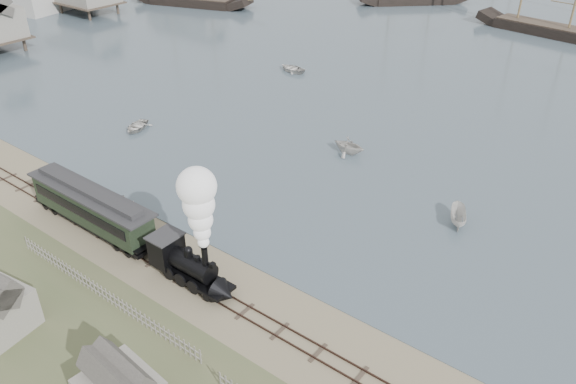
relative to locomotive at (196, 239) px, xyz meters
The scene contains 10 objects.
ground 5.13m from the locomotive, 43.12° to the left, with size 600.00×600.00×0.00m, color gray.
rail_track 4.68m from the locomotive, ahead, with size 120.00×1.80×0.16m.
picket_fence_west 7.86m from the locomotive, 131.12° to the right, with size 19.00×0.10×1.20m, color gray, non-canonical shape.
locomotive is the anchor object (origin of this frame).
passenger_coach 12.33m from the locomotive, behind, with size 13.53×2.61×3.28m.
beached_dinghy 13.19m from the locomotive, 169.66° to the left, with size 4.35×3.11×0.90m, color beige.
rowboat_0 28.87m from the locomotive, 149.45° to the left, with size 3.67×2.62×0.76m, color beige.
rowboat_1 24.41m from the locomotive, 96.68° to the left, with size 3.48×3.00×1.83m, color beige.
rowboat_2 22.01m from the locomotive, 59.02° to the left, with size 3.32×1.25×1.28m, color beige.
rowboat_6 46.95m from the locomotive, 119.21° to the left, with size 4.09×2.92×0.85m, color beige.
Camera 1 is at (21.45, -22.53, 26.30)m, focal length 35.00 mm.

